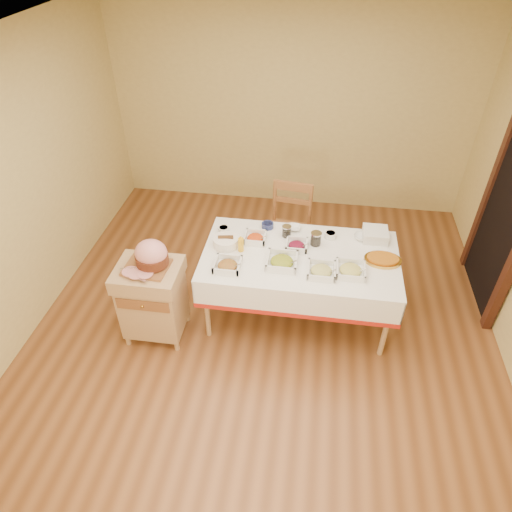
{
  "coord_description": "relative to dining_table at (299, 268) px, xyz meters",
  "views": [
    {
      "loc": [
        0.38,
        -3.04,
        3.39
      ],
      "look_at": [
        -0.1,
        0.2,
        0.78
      ],
      "focal_mm": 32.0,
      "sensor_mm": 36.0,
      "label": 1
    }
  ],
  "objects": [
    {
      "name": "ham_on_board",
      "position": [
        -1.28,
        -0.42,
        0.33
      ],
      "size": [
        0.4,
        0.39,
        0.27
      ],
      "color": "brown",
      "rests_on": "butcher_cart"
    },
    {
      "name": "bowl_white_imported",
      "position": [
        -0.09,
        0.41,
        0.18
      ],
      "size": [
        0.14,
        0.14,
        0.03
      ],
      "primitive_type": "imported",
      "rotation": [
        0.0,
        0.0,
        -0.03
      ],
      "color": "silver",
      "rests_on": "dining_table"
    },
    {
      "name": "small_bowl_right",
      "position": [
        0.27,
        0.32,
        0.19
      ],
      "size": [
        0.11,
        0.11,
        0.06
      ],
      "color": "silver",
      "rests_on": "dining_table"
    },
    {
      "name": "bowl_small_imported",
      "position": [
        0.57,
        0.34,
        0.18
      ],
      "size": [
        0.17,
        0.17,
        0.05
      ],
      "primitive_type": "imported",
      "rotation": [
        0.0,
        0.0,
        0.15
      ],
      "color": "silver",
      "rests_on": "dining_table"
    },
    {
      "name": "serving_dish_b",
      "position": [
        -0.16,
        -0.16,
        0.2
      ],
      "size": [
        0.27,
        0.27,
        0.11
      ],
      "color": "silver",
      "rests_on": "dining_table"
    },
    {
      "name": "small_bowl_left",
      "position": [
        -0.78,
        0.27,
        0.19
      ],
      "size": [
        0.11,
        0.11,
        0.05
      ],
      "color": "silver",
      "rests_on": "dining_table"
    },
    {
      "name": "serving_dish_f",
      "position": [
        -0.05,
        0.1,
        0.19
      ],
      "size": [
        0.21,
        0.2,
        0.1
      ],
      "color": "silver",
      "rests_on": "dining_table"
    },
    {
      "name": "brass_platter",
      "position": [
        0.75,
        0.02,
        0.18
      ],
      "size": [
        0.34,
        0.24,
        0.04
      ],
      "color": "gold",
      "rests_on": "dining_table"
    },
    {
      "name": "room_shell",
      "position": [
        -0.3,
        -0.3,
        0.7
      ],
      "size": [
        5.0,
        5.0,
        5.0
      ],
      "color": "brown",
      "rests_on": "ground"
    },
    {
      "name": "butcher_cart",
      "position": [
        -1.32,
        -0.46,
        -0.14
      ],
      "size": [
        0.58,
        0.49,
        0.81
      ],
      "color": "tan",
      "rests_on": "ground"
    },
    {
      "name": "serving_dish_c",
      "position": [
        0.2,
        -0.24,
        0.19
      ],
      "size": [
        0.25,
        0.25,
        0.1
      ],
      "color": "silver",
      "rests_on": "dining_table"
    },
    {
      "name": "small_bowl_mid",
      "position": [
        -0.36,
        0.4,
        0.19
      ],
      "size": [
        0.12,
        0.12,
        0.05
      ],
      "color": "navy",
      "rests_on": "dining_table"
    },
    {
      "name": "mustard_bottle",
      "position": [
        -0.56,
        -0.02,
        0.24
      ],
      "size": [
        0.06,
        0.06,
        0.17
      ],
      "color": "gold",
      "rests_on": "dining_table"
    },
    {
      "name": "dining_table",
      "position": [
        0.0,
        0.0,
        0.0
      ],
      "size": [
        1.82,
        1.02,
        0.76
      ],
      "color": "tan",
      "rests_on": "ground"
    },
    {
      "name": "preserve_jar_right",
      "position": [
        0.13,
        0.18,
        0.22
      ],
      "size": [
        0.11,
        0.11,
        0.13
      ],
      "color": "silver",
      "rests_on": "dining_table"
    },
    {
      "name": "bread_basket",
      "position": [
        -0.71,
        0.04,
        0.21
      ],
      "size": [
        0.24,
        0.24,
        0.11
      ],
      "color": "white",
      "rests_on": "dining_table"
    },
    {
      "name": "plate_stack",
      "position": [
        0.69,
        0.36,
        0.21
      ],
      "size": [
        0.24,
        0.24,
        0.1
      ],
      "color": "silver",
      "rests_on": "dining_table"
    },
    {
      "name": "preserve_jar_left",
      "position": [
        -0.16,
        0.28,
        0.21
      ],
      "size": [
        0.09,
        0.09,
        0.12
      ],
      "color": "silver",
      "rests_on": "dining_table"
    },
    {
      "name": "serving_dish_a",
      "position": [
        -0.63,
        -0.28,
        0.19
      ],
      "size": [
        0.24,
        0.24,
        0.1
      ],
      "color": "silver",
      "rests_on": "dining_table"
    },
    {
      "name": "serving_dish_d",
      "position": [
        0.45,
        -0.19,
        0.19
      ],
      "size": [
        0.26,
        0.26,
        0.1
      ],
      "color": "silver",
      "rests_on": "dining_table"
    },
    {
      "name": "dining_chair",
      "position": [
        -0.17,
        0.73,
        -0.07
      ],
      "size": [
        0.51,
        0.49,
        1.02
      ],
      "color": "brown",
      "rests_on": "ground"
    },
    {
      "name": "serving_dish_e",
      "position": [
        -0.45,
        0.16,
        0.19
      ],
      "size": [
        0.22,
        0.21,
        0.1
      ],
      "color": "silver",
      "rests_on": "dining_table"
    },
    {
      "name": "doorway",
      "position": [
        1.9,
        0.6,
        0.51
      ],
      "size": [
        0.09,
        1.1,
        2.2
      ],
      "color": "black",
      "rests_on": "ground"
    }
  ]
}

